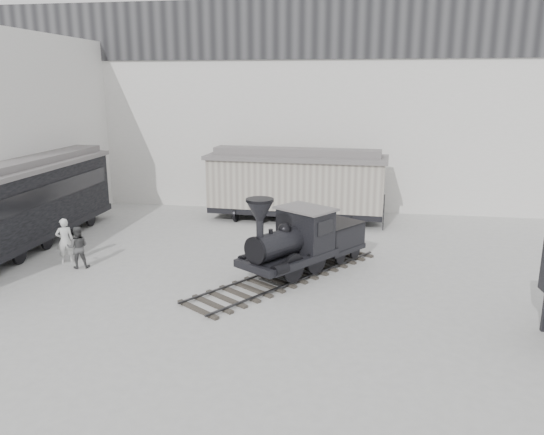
% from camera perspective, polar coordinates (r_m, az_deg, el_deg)
% --- Properties ---
extents(ground, '(90.00, 90.00, 0.00)m').
position_cam_1_polar(ground, '(16.40, -2.25, -10.19)').
color(ground, '#9E9E9B').
extents(north_wall, '(34.00, 2.51, 11.00)m').
position_cam_1_polar(north_wall, '(29.80, 3.39, 11.82)').
color(north_wall, silver).
rests_on(north_wall, ground).
extents(west_pavilion, '(7.00, 12.11, 9.00)m').
position_cam_1_polar(west_pavilion, '(30.27, -26.55, 8.40)').
color(west_pavilion, silver).
rests_on(west_pavilion, ground).
extents(locomotive, '(6.47, 8.07, 3.03)m').
position_cam_1_polar(locomotive, '(19.30, 3.02, -2.85)').
color(locomotive, '#36312B').
rests_on(locomotive, ground).
extents(boxcar, '(9.13, 3.34, 3.68)m').
position_cam_1_polar(boxcar, '(26.71, 2.61, 3.72)').
color(boxcar, black).
rests_on(boxcar, ground).
extents(passenger_coach, '(2.89, 13.12, 3.51)m').
position_cam_1_polar(passenger_coach, '(24.02, -26.10, 1.11)').
color(passenger_coach, black).
rests_on(passenger_coach, ground).
extents(visitor_a, '(0.77, 0.71, 1.77)m').
position_cam_1_polar(visitor_a, '(21.99, -21.39, -2.33)').
color(visitor_a, silver).
rests_on(visitor_a, ground).
extents(visitor_b, '(0.95, 0.85, 1.61)m').
position_cam_1_polar(visitor_b, '(21.23, -20.17, -3.02)').
color(visitor_b, '#484849').
rests_on(visitor_b, ground).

